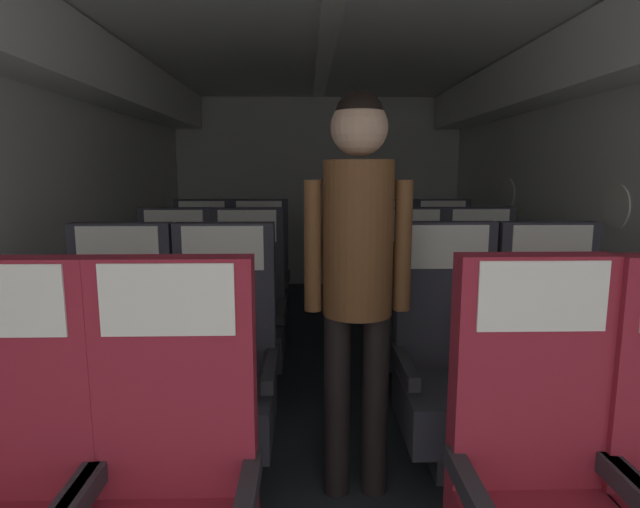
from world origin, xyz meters
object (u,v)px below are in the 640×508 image
seat_b_left_aisle (223,374)px  seat_c_right_aisle (481,313)px  seat_b_left_window (118,374)px  seat_c_right_window (411,314)px  seat_c_left_aisle (248,316)px  seat_c_left_window (174,316)px  seat_b_right_aisle (552,371)px  seat_b_right_window (449,370)px  seat_d_right_aisle (443,282)px  seat_a_left_aisle (168,508)px  flight_attendant (358,254)px  seat_d_left_window (202,284)px  seat_d_right_window (387,283)px  seat_a_right_window (544,499)px  seat_d_left_aisle (259,283)px

seat_b_left_aisle → seat_c_right_aisle: bearing=32.6°
seat_b_left_window → seat_c_right_window: size_ratio=1.00×
seat_b_left_aisle → seat_c_left_aisle: size_ratio=1.00×
seat_c_left_window → seat_b_right_aisle: bearing=-25.8°
seat_b_left_aisle → seat_b_right_window: (1.02, 0.02, 0.00)m
seat_b_right_window → seat_c_left_window: 1.74m
seat_d_right_aisle → seat_c_left_aisle: bearing=-147.4°
seat_a_left_aisle → seat_c_right_aisle: size_ratio=1.00×
seat_c_left_aisle → flight_attendant: 1.36m
seat_b_left_aisle → seat_c_left_window: size_ratio=1.00×
seat_c_right_aisle → seat_d_left_window: (-1.94, 0.91, 0.00)m
seat_b_right_window → seat_d_right_window: bearing=89.9°
seat_d_right_window → seat_b_right_aisle: bearing=-75.9°
seat_a_left_aisle → seat_a_right_window: 1.03m
seat_c_right_aisle → flight_attendant: flight_attendant is taller
seat_a_right_window → seat_c_left_aisle: same height
seat_a_left_aisle → seat_c_left_aisle: bearing=89.9°
seat_d_left_aisle → seat_d_right_aisle: size_ratio=1.00×
seat_a_right_window → seat_d_left_aisle: size_ratio=1.00×
flight_attendant → seat_d_left_aisle: bearing=105.9°
seat_d_left_aisle → flight_attendant: 2.18m
seat_b_left_aisle → seat_c_left_window: same height
seat_b_right_window → seat_c_left_window: bearing=147.9°
seat_c_right_window → seat_d_left_aisle: (-1.04, 0.92, 0.00)m
seat_d_left_window → seat_d_right_aisle: size_ratio=1.00×
seat_b_right_window → seat_c_right_aisle: same height
seat_c_right_aisle → seat_d_left_aisle: same height
seat_c_right_aisle → seat_d_left_window: 2.14m
seat_b_left_aisle → seat_d_left_aisle: (-0.01, 1.85, 0.00)m
seat_b_left_window → seat_c_right_aisle: size_ratio=1.00×
seat_a_left_aisle → seat_b_right_window: (1.02, 0.94, 0.00)m
seat_c_left_aisle → seat_d_left_aisle: same height
seat_a_left_aisle → seat_b_right_window: bearing=42.8°
seat_d_right_aisle → seat_d_right_window: bearing=-178.6°
seat_a_right_window → seat_c_right_window: bearing=90.0°
seat_b_left_window → seat_d_right_window: size_ratio=1.00×
seat_c_right_aisle → seat_b_right_aisle: bearing=-89.4°
seat_b_right_aisle → seat_b_left_aisle: bearing=180.0°
seat_b_right_window → flight_attendant: flight_attendant is taller
seat_b_right_window → seat_c_right_aisle: 1.04m
seat_b_right_window → flight_attendant: size_ratio=0.68×
seat_c_right_window → seat_d_left_aisle: 1.38m
seat_a_right_window → seat_c_left_window: bearing=128.7°
seat_b_left_aisle → seat_b_right_aisle: same height
seat_d_left_aisle → flight_attendant: flight_attendant is taller
seat_b_right_aisle → seat_d_right_window: size_ratio=1.00×
seat_b_right_window → flight_attendant: (-0.44, -0.18, 0.57)m
seat_a_right_window → seat_b_right_window: size_ratio=1.00×
seat_b_left_window → seat_d_right_aisle: size_ratio=1.00×
seat_a_right_window → seat_d_right_window: size_ratio=1.00×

